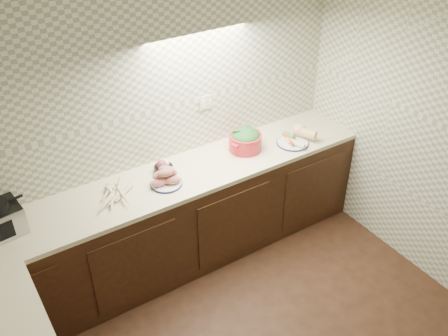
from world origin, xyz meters
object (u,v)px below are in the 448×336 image
parsnip_pile (105,198)px  veg_plate (296,135)px  sweet_potato_plate (166,178)px  dutch_oven (245,140)px  onion_bowl (163,167)px

parsnip_pile → veg_plate: (1.78, -0.08, 0.02)m
sweet_potato_plate → veg_plate: size_ratio=0.71×
dutch_oven → veg_plate: bearing=-35.6°
parsnip_pile → dutch_oven: size_ratio=1.22×
sweet_potato_plate → dutch_oven: 0.83m
onion_bowl → dutch_oven: size_ratio=0.41×
sweet_potato_plate → onion_bowl: 0.17m
sweet_potato_plate → parsnip_pile: bearing=175.1°
sweet_potato_plate → dutch_oven: (0.82, 0.09, 0.04)m
sweet_potato_plate → dutch_oven: dutch_oven is taller
parsnip_pile → veg_plate: 1.78m
parsnip_pile → dutch_oven: bearing=2.0°
sweet_potato_plate → veg_plate: bearing=-1.5°
parsnip_pile → veg_plate: size_ratio=1.24×
sweet_potato_plate → dutch_oven: size_ratio=0.70×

